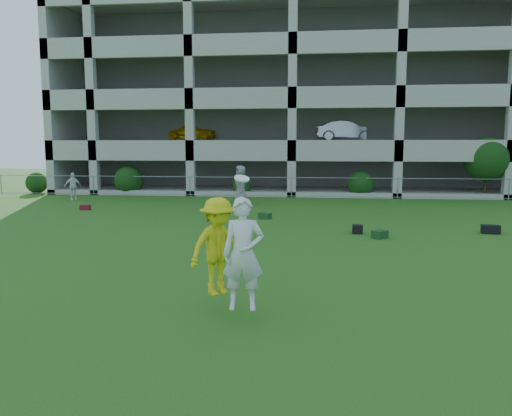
# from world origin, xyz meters

# --- Properties ---
(ground) EXTENTS (100.00, 100.00, 0.00)m
(ground) POSITION_xyz_m (0.00, 0.00, 0.00)
(ground) COLOR #235114
(ground) RESTS_ON ground
(bystander_b) EXTENTS (0.94, 0.81, 1.52)m
(bystander_b) POSITION_xyz_m (-11.91, 16.22, 0.76)
(bystander_b) COLOR white
(bystander_b) RESTS_ON ground
(bystander_c) EXTENTS (0.97, 1.15, 1.99)m
(bystander_c) POSITION_xyz_m (-2.43, 15.33, 1.00)
(bystander_c) COLOR slate
(bystander_c) RESTS_ON ground
(bag_green_c) EXTENTS (0.59, 0.61, 0.26)m
(bag_green_c) POSITION_xyz_m (3.45, 6.60, 0.13)
(bag_green_c) COLOR #143413
(bag_green_c) RESTS_ON ground
(crate_d) EXTENTS (0.37, 0.37, 0.30)m
(crate_d) POSITION_xyz_m (2.80, 7.40, 0.15)
(crate_d) COLOR black
(crate_d) RESTS_ON ground
(bag_black_e) EXTENTS (0.64, 0.39, 0.30)m
(bag_black_e) POSITION_xyz_m (7.35, 7.90, 0.15)
(bag_black_e) COLOR black
(bag_black_e) RESTS_ON ground
(bag_red_f) EXTENTS (0.47, 0.32, 0.24)m
(bag_red_f) POSITION_xyz_m (-9.36, 12.27, 0.12)
(bag_red_f) COLOR #530E1E
(bag_red_f) RESTS_ON ground
(bag_green_g) EXTENTS (0.58, 0.49, 0.25)m
(bag_green_g) POSITION_xyz_m (-0.71, 10.44, 0.12)
(bag_green_g) COLOR #173914
(bag_green_g) RESTS_ON ground
(frisbee_contest) EXTENTS (1.57, 1.54, 2.28)m
(frisbee_contest) POSITION_xyz_m (-0.28, -1.21, 1.20)
(frisbee_contest) COLOR yellow
(frisbee_contest) RESTS_ON ground
(parking_garage) EXTENTS (30.00, 14.00, 12.00)m
(parking_garage) POSITION_xyz_m (-0.01, 27.70, 6.01)
(parking_garage) COLOR #9E998C
(parking_garage) RESTS_ON ground
(fence) EXTENTS (36.06, 0.06, 1.20)m
(fence) POSITION_xyz_m (0.00, 19.00, 0.61)
(fence) COLOR gray
(fence) RESTS_ON ground
(shrub_row) EXTENTS (34.38, 2.52, 3.50)m
(shrub_row) POSITION_xyz_m (4.59, 19.70, 1.51)
(shrub_row) COLOR #163D11
(shrub_row) RESTS_ON ground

